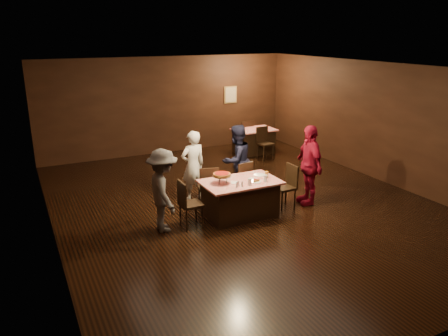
{
  "coord_description": "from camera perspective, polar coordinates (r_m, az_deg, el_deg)",
  "views": [
    {
      "loc": [
        -4.43,
        -8.01,
        3.72
      ],
      "look_at": [
        -0.6,
        -0.24,
        1.0
      ],
      "focal_mm": 35.0,
      "sensor_mm": 36.0,
      "label": 1
    }
  ],
  "objects": [
    {
      "name": "chair_back_far",
      "position": [
        14.41,
        2.73,
        4.41
      ],
      "size": [
        0.43,
        0.43,
        0.95
      ],
      "primitive_type": "cube",
      "rotation": [
        0.0,
        0.0,
        3.13
      ],
      "color": "black",
      "rests_on": "ground"
    },
    {
      "name": "chair_back_near",
      "position": [
        13.32,
        5.43,
        3.26
      ],
      "size": [
        0.45,
        0.45,
        0.95
      ],
      "primitive_type": "cube",
      "rotation": [
        0.0,
        0.0,
        0.08
      ],
      "color": "black",
      "rests_on": "ground"
    },
    {
      "name": "glass_front_left",
      "position": [
        8.75,
        3.37,
        -1.81
      ],
      "size": [
        0.08,
        0.08,
        0.14
      ],
      "primitive_type": "cylinder",
      "color": "silver",
      "rests_on": "main_table"
    },
    {
      "name": "glass_front_right",
      "position": [
        8.99,
        5.44,
        -1.34
      ],
      "size": [
        0.08,
        0.08,
        0.14
      ],
      "primitive_type": "cylinder",
      "color": "silver",
      "rests_on": "main_table"
    },
    {
      "name": "plate_with_slice",
      "position": [
        8.96,
        4.1,
        -1.67
      ],
      "size": [
        0.25,
        0.25,
        0.06
      ],
      "color": "white",
      "rests_on": "main_table"
    },
    {
      "name": "napkin_center",
      "position": [
        9.14,
        3.81,
        -1.43
      ],
      "size": [
        0.19,
        0.19,
        0.01
      ],
      "primitive_type": "cube",
      "rotation": [
        0.0,
        0.0,
        0.21
      ],
      "color": "white",
      "rests_on": "main_table"
    },
    {
      "name": "chair_end_right",
      "position": [
        9.64,
        7.9,
        -2.41
      ],
      "size": [
        0.43,
        0.43,
        0.95
      ],
      "primitive_type": "cube",
      "rotation": [
        0.0,
        0.0,
        -1.55
      ],
      "color": "black",
      "rests_on": "ground"
    },
    {
      "name": "plate_empty",
      "position": [
        9.38,
        4.67,
        -0.91
      ],
      "size": [
        0.25,
        0.25,
        0.01
      ],
      "primitive_type": "cylinder",
      "color": "white",
      "rests_on": "main_table"
    },
    {
      "name": "diner_white_jacket",
      "position": [
        9.89,
        -4.06,
        0.29
      ],
      "size": [
        0.63,
        0.44,
        1.62
      ],
      "primitive_type": "imported",
      "rotation": [
        0.0,
        0.0,
        3.24
      ],
      "color": "white",
      "rests_on": "ground"
    },
    {
      "name": "diner_red_shirt",
      "position": [
        9.83,
        11.04,
        0.41
      ],
      "size": [
        0.63,
        1.12,
        1.79
      ],
      "primitive_type": "imported",
      "rotation": [
        0.0,
        0.0,
        -1.77
      ],
      "color": "#A30F2E",
      "rests_on": "ground"
    },
    {
      "name": "napkin_left",
      "position": [
        8.89,
        1.45,
        -1.94
      ],
      "size": [
        0.21,
        0.21,
        0.01
      ],
      "primitive_type": "cube",
      "rotation": [
        0.0,
        0.0,
        -0.35
      ],
      "color": "white",
      "rests_on": "main_table"
    },
    {
      "name": "diner_navy_hoodie",
      "position": [
        10.17,
        1.65,
        0.99
      ],
      "size": [
        0.98,
        0.86,
        1.68
      ],
      "primitive_type": "imported",
      "rotation": [
        0.0,
        0.0,
        3.46
      ],
      "color": "black",
      "rests_on": "ground"
    },
    {
      "name": "chair_end_left",
      "position": [
        8.67,
        -4.31,
        -4.61
      ],
      "size": [
        0.42,
        0.42,
        0.95
      ],
      "primitive_type": "cube",
      "rotation": [
        0.0,
        0.0,
        1.57
      ],
      "color": "black",
      "rests_on": "ground"
    },
    {
      "name": "chair_far_left",
      "position": [
        9.57,
        -2.12,
        -2.41
      ],
      "size": [
        0.51,
        0.51,
        0.95
      ],
      "primitive_type": "cube",
      "rotation": [
        0.0,
        0.0,
        2.9
      ],
      "color": "black",
      "rests_on": "ground"
    },
    {
      "name": "main_table",
      "position": [
        9.13,
        2.12,
        -4.0
      ],
      "size": [
        1.6,
        1.0,
        0.77
      ],
      "primitive_type": "cube",
      "color": "#BC0C0C",
      "rests_on": "ground"
    },
    {
      "name": "glass_amber",
      "position": [
        9.22,
        5.58,
        -0.85
      ],
      "size": [
        0.08,
        0.08,
        0.14
      ],
      "primitive_type": "cylinder",
      "color": "#BF7F26",
      "rests_on": "main_table"
    },
    {
      "name": "pizza_stand",
      "position": [
        8.81,
        -0.28,
        -0.89
      ],
      "size": [
        0.38,
        0.38,
        0.22
      ],
      "color": "black",
      "rests_on": "main_table"
    },
    {
      "name": "back_table",
      "position": [
        13.93,
        3.91,
        3.54
      ],
      "size": [
        1.3,
        0.9,
        0.77
      ],
      "primitive_type": "cube",
      "color": "red",
      "rests_on": "ground"
    },
    {
      "name": "condiments",
      "position": [
        8.67,
        1.99,
        -2.14
      ],
      "size": [
        0.17,
        0.1,
        0.09
      ],
      "color": "silver",
      "rests_on": "main_table"
    },
    {
      "name": "chair_far_right",
      "position": [
        9.9,
        2.11,
        -1.72
      ],
      "size": [
        0.5,
        0.5,
        0.95
      ],
      "primitive_type": "cube",
      "rotation": [
        0.0,
        0.0,
        3.35
      ],
      "color": "black",
      "rests_on": "ground"
    },
    {
      "name": "room",
      "position": [
        9.3,
        2.72,
        7.61
      ],
      "size": [
        10.0,
        10.04,
        3.02
      ],
      "color": "black",
      "rests_on": "ground"
    },
    {
      "name": "diner_grey_knit",
      "position": [
        8.42,
        -7.96,
        -2.94
      ],
      "size": [
        0.67,
        1.09,
        1.63
      ],
      "primitive_type": "imported",
      "rotation": [
        0.0,
        0.0,
        1.51
      ],
      "color": "#4D4D51",
      "rests_on": "ground"
    }
  ]
}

